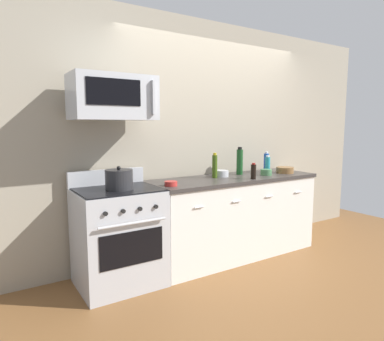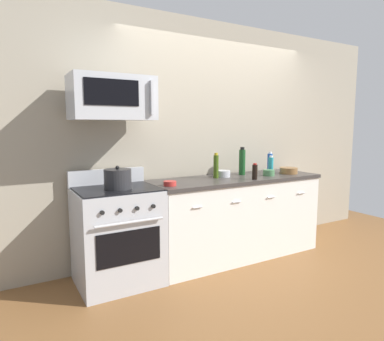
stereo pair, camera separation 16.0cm
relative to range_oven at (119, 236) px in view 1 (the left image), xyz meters
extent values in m
plane|color=brown|center=(1.39, 0.00, -0.47)|extent=(6.15, 6.15, 0.00)
cube|color=#9E937F|center=(1.39, 0.41, 0.88)|extent=(5.13, 0.10, 2.70)
cube|color=silver|center=(1.39, 0.00, -0.03)|extent=(2.01, 0.62, 0.88)
cube|color=#383330|center=(1.39, 0.00, 0.43)|extent=(2.04, 0.65, 0.04)
cube|color=black|center=(1.39, -0.28, -0.42)|extent=(2.01, 0.02, 0.10)
cylinder|color=silver|center=(0.69, -0.33, 0.25)|extent=(0.10, 0.02, 0.02)
cylinder|color=silver|center=(1.16, -0.33, 0.25)|extent=(0.10, 0.02, 0.02)
cylinder|color=silver|center=(1.63, -0.33, 0.25)|extent=(0.10, 0.02, 0.02)
cylinder|color=silver|center=(2.10, -0.33, 0.25)|extent=(0.10, 0.02, 0.02)
cube|color=#B7BABF|center=(0.00, 0.00, -0.01)|extent=(0.76, 0.64, 0.91)
cube|color=black|center=(0.00, -0.33, -0.02)|extent=(0.58, 0.01, 0.30)
cylinder|color=#B7BABF|center=(0.00, -0.36, 0.21)|extent=(0.61, 0.02, 0.02)
cube|color=#B7BABF|center=(0.00, 0.29, 0.52)|extent=(0.76, 0.06, 0.16)
cube|color=black|center=(0.00, 0.00, 0.45)|extent=(0.73, 0.61, 0.01)
cylinder|color=black|center=(-0.23, -0.34, 0.32)|extent=(0.04, 0.02, 0.04)
cylinder|color=black|center=(-0.08, -0.34, 0.32)|extent=(0.04, 0.02, 0.04)
cylinder|color=black|center=(0.08, -0.34, 0.32)|extent=(0.04, 0.02, 0.04)
cylinder|color=black|center=(0.23, -0.34, 0.32)|extent=(0.04, 0.02, 0.04)
cube|color=#B7BABF|center=(0.00, 0.05, 1.28)|extent=(0.74, 0.40, 0.40)
cube|color=black|center=(-0.06, -0.16, 1.31)|extent=(0.48, 0.01, 0.22)
cube|color=#B7BABF|center=(0.30, -0.17, 1.28)|extent=(0.02, 0.04, 0.30)
cylinder|color=#19471E|center=(1.57, 0.12, 0.60)|extent=(0.08, 0.08, 0.30)
cylinder|color=black|center=(1.57, 0.12, 0.76)|extent=(0.05, 0.05, 0.03)
cylinder|color=black|center=(1.47, -0.23, 0.53)|extent=(0.06, 0.06, 0.16)
cylinder|color=maroon|center=(1.47, -0.23, 0.62)|extent=(0.04, 0.04, 0.02)
cylinder|color=#385114|center=(1.16, 0.06, 0.58)|extent=(0.06, 0.06, 0.25)
cylinder|color=#B29919|center=(1.16, 0.06, 0.72)|extent=(0.04, 0.04, 0.03)
cylinder|color=#1E4CA5|center=(2.00, 0.11, 0.57)|extent=(0.06, 0.06, 0.23)
cylinder|color=silver|center=(2.00, 0.11, 0.70)|extent=(0.04, 0.04, 0.02)
cylinder|color=teal|center=(1.93, 0.02, 0.55)|extent=(0.06, 0.06, 0.20)
cylinder|color=white|center=(1.93, 0.02, 0.66)|extent=(0.04, 0.04, 0.02)
cylinder|color=brown|center=(2.13, -0.08, 0.49)|extent=(0.21, 0.21, 0.07)
torus|color=brown|center=(2.13, -0.08, 0.52)|extent=(0.21, 0.21, 0.01)
cylinder|color=brown|center=(2.13, -0.08, 0.46)|extent=(0.12, 0.12, 0.01)
cylinder|color=#477A4C|center=(1.80, -0.09, 0.49)|extent=(0.13, 0.13, 0.07)
torus|color=#477A4C|center=(1.80, -0.09, 0.52)|extent=(0.13, 0.13, 0.01)
cylinder|color=#477A4C|center=(1.80, -0.09, 0.46)|extent=(0.07, 0.07, 0.01)
cylinder|color=#B2B5BA|center=(1.28, 0.10, 0.49)|extent=(0.16, 0.16, 0.07)
torus|color=#B2B5BA|center=(1.28, 0.10, 0.52)|extent=(0.16, 0.16, 0.01)
cylinder|color=#B2B5BA|center=(1.28, 0.10, 0.46)|extent=(0.09, 0.09, 0.01)
cylinder|color=#B72D28|center=(0.49, -0.13, 0.47)|extent=(0.13, 0.13, 0.05)
torus|color=#B72D28|center=(0.49, -0.13, 0.49)|extent=(0.13, 0.13, 0.01)
cylinder|color=#B72D28|center=(0.49, -0.13, 0.45)|extent=(0.07, 0.07, 0.01)
cylinder|color=#262628|center=(0.00, -0.05, 0.54)|extent=(0.25, 0.25, 0.18)
sphere|color=black|center=(0.00, -0.05, 0.65)|extent=(0.04, 0.04, 0.04)
camera|label=1|loc=(-1.10, -3.00, 1.03)|focal=32.14mm
camera|label=2|loc=(-0.96, -3.09, 1.03)|focal=32.14mm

